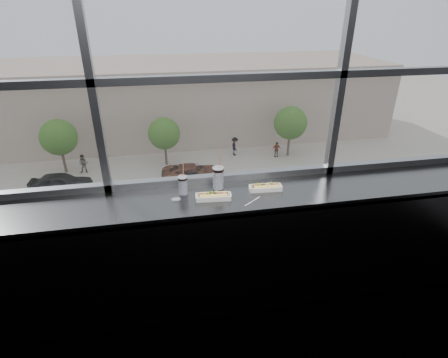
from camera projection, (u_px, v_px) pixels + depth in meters
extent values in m
plane|color=black|center=(224.00, 231.00, 3.38)|extent=(6.00, 0.00, 6.00)
plane|color=silver|center=(224.00, 36.00, 2.62)|extent=(6.00, 0.00, 6.00)
cube|color=#5D5D5D|center=(230.00, 198.00, 2.91)|extent=(6.00, 0.55, 0.06)
cube|color=#5D5D5D|center=(236.00, 267.00, 2.92)|extent=(6.00, 0.04, 1.04)
cube|color=white|center=(213.00, 199.00, 2.83)|extent=(0.30, 0.12, 0.01)
cube|color=white|center=(213.00, 197.00, 2.82)|extent=(0.30, 0.12, 0.04)
cylinder|color=#EACF60|center=(213.00, 196.00, 2.81)|extent=(0.22, 0.07, 0.05)
cylinder|color=brown|center=(213.00, 194.00, 2.81)|extent=(0.23, 0.05, 0.03)
cube|color=white|center=(265.00, 190.00, 2.97)|extent=(0.28, 0.11, 0.01)
cube|color=white|center=(266.00, 188.00, 2.96)|extent=(0.28, 0.11, 0.04)
cylinder|color=#EACF60|center=(266.00, 187.00, 2.96)|extent=(0.21, 0.06, 0.05)
cylinder|color=brown|center=(266.00, 186.00, 2.95)|extent=(0.22, 0.05, 0.03)
cylinder|color=white|center=(183.00, 185.00, 2.88)|extent=(0.07, 0.07, 0.15)
cylinder|color=black|center=(182.00, 178.00, 2.85)|extent=(0.08, 0.08, 0.02)
cylinder|color=silver|center=(182.00, 177.00, 2.85)|extent=(0.08, 0.08, 0.01)
cylinder|color=#D66B5A|center=(183.00, 170.00, 2.81)|extent=(0.01, 0.04, 0.16)
cylinder|color=white|center=(218.00, 178.00, 2.96)|extent=(0.09, 0.09, 0.18)
cylinder|color=black|center=(218.00, 170.00, 2.93)|extent=(0.10, 0.10, 0.02)
cylinder|color=silver|center=(218.00, 168.00, 2.92)|extent=(0.10, 0.10, 0.01)
cylinder|color=#D66B5A|center=(220.00, 159.00, 2.88)|extent=(0.01, 0.05, 0.19)
cylinder|color=white|center=(252.00, 201.00, 2.79)|extent=(0.16, 0.12, 0.01)
ellipsoid|color=silver|center=(176.00, 199.00, 2.81)|extent=(0.09, 0.06, 0.02)
plane|color=#B9AE9C|center=(164.00, 118.00, 46.81)|extent=(120.00, 120.00, 0.00)
cube|color=black|center=(174.00, 207.00, 26.11)|extent=(80.00, 10.00, 0.06)
cube|color=#B9AE9C|center=(169.00, 164.00, 33.15)|extent=(80.00, 6.00, 0.04)
cube|color=tan|center=(163.00, 98.00, 40.19)|extent=(50.00, 14.00, 8.00)
imported|color=#953409|center=(152.00, 227.00, 21.85)|extent=(2.79, 6.26, 2.06)
imported|color=black|center=(60.00, 180.00, 27.69)|extent=(2.88, 6.55, 2.16)
imported|color=brown|center=(193.00, 171.00, 29.49)|extent=(2.94, 6.07, 1.96)
imported|color=black|center=(49.00, 237.00, 20.84)|extent=(2.67, 6.33, 2.11)
imported|color=#637EB5|center=(363.00, 205.00, 24.22)|extent=(3.38, 6.77, 2.18)
imported|color=silver|center=(258.00, 215.00, 22.95)|extent=(3.49, 7.11, 2.29)
imported|color=#66605B|center=(235.00, 145.00, 34.71)|extent=(0.74, 0.99, 2.23)
imported|color=#66605B|center=(276.00, 148.00, 34.43)|extent=(0.82, 0.61, 1.84)
imported|color=#66605B|center=(83.00, 162.00, 30.99)|extent=(0.93, 0.70, 2.09)
cylinder|color=#47382B|center=(64.00, 160.00, 31.10)|extent=(0.24, 0.24, 2.37)
sphere|color=#3C701F|center=(59.00, 137.00, 30.13)|extent=(3.16, 3.16, 3.16)
cylinder|color=#47382B|center=(166.00, 154.00, 32.63)|extent=(0.22, 0.22, 2.20)
sphere|color=#3C701F|center=(164.00, 134.00, 31.74)|extent=(2.93, 2.93, 2.93)
cylinder|color=#47382B|center=(289.00, 144.00, 34.59)|extent=(0.24, 0.24, 2.42)
sphere|color=#3C701F|center=(290.00, 123.00, 33.61)|extent=(3.22, 3.22, 3.22)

